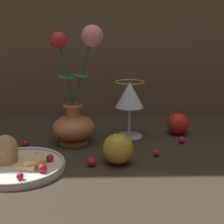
% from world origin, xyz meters
% --- Properties ---
extents(ground_plane, '(2.40, 2.40, 0.00)m').
position_xyz_m(ground_plane, '(0.00, 0.00, 0.00)').
color(ground_plane, '#33281E').
rests_on(ground_plane, ground).
extents(vase, '(0.14, 0.11, 0.31)m').
position_xyz_m(vase, '(-0.06, 0.06, 0.09)').
color(vase, '#B77042').
rests_on(vase, ground_plane).
extents(plate_with_pastries, '(0.20, 0.20, 0.07)m').
position_xyz_m(plate_with_pastries, '(-0.18, -0.09, 0.02)').
color(plate_with_pastries, silver).
rests_on(plate_with_pastries, ground_plane).
extents(wine_glass, '(0.08, 0.08, 0.16)m').
position_xyz_m(wine_glass, '(0.09, 0.12, 0.12)').
color(wine_glass, silver).
rests_on(wine_glass, ground_plane).
extents(apple_beside_vase, '(0.06, 0.06, 0.08)m').
position_xyz_m(apple_beside_vase, '(0.23, 0.13, 0.03)').
color(apple_beside_vase, red).
rests_on(apple_beside_vase, ground_plane).
extents(apple_near_glass, '(0.07, 0.07, 0.08)m').
position_xyz_m(apple_near_glass, '(0.05, -0.07, 0.04)').
color(apple_near_glass, '#B2932D').
rests_on(apple_near_glass, ground_plane).
extents(berry_near_plate, '(0.02, 0.02, 0.02)m').
position_xyz_m(berry_near_plate, '(0.14, -0.03, 0.01)').
color(berry_near_plate, '#AD192D').
rests_on(berry_near_plate, ground_plane).
extents(berry_front_center, '(0.02, 0.02, 0.02)m').
position_xyz_m(berry_front_center, '(-0.19, 0.04, 0.01)').
color(berry_front_center, '#AD192D').
rests_on(berry_front_center, ground_plane).
extents(berry_by_glass_stem, '(0.02, 0.02, 0.02)m').
position_xyz_m(berry_by_glass_stem, '(0.06, 0.02, 0.01)').
color(berry_by_glass_stem, '#AD192D').
rests_on(berry_by_glass_stem, ground_plane).
extents(berry_under_candlestick, '(0.02, 0.02, 0.02)m').
position_xyz_m(berry_under_candlestick, '(-0.01, -0.09, 0.01)').
color(berry_under_candlestick, '#AD192D').
rests_on(berry_under_candlestick, ground_plane).
extents(berry_far_right, '(0.02, 0.02, 0.02)m').
position_xyz_m(berry_far_right, '(0.23, 0.05, 0.01)').
color(berry_far_right, '#AD192D').
rests_on(berry_far_right, ground_plane).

